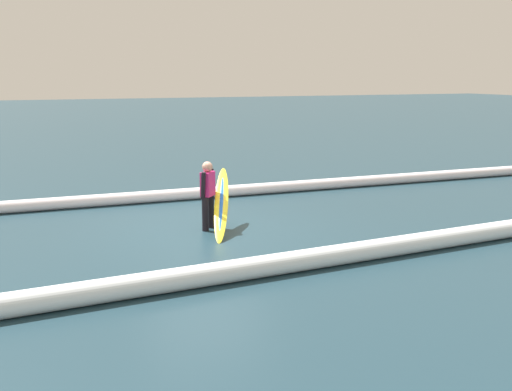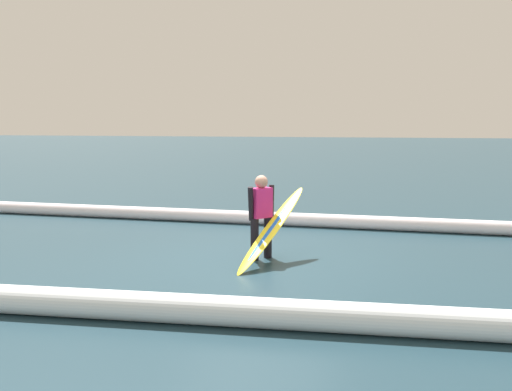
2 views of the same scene
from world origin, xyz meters
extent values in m
plane|color=#1E3844|center=(0.00, 0.00, 0.00)|extent=(141.53, 141.53, 0.00)
cylinder|color=black|center=(-0.14, -0.02, 0.36)|extent=(0.14, 0.14, 0.72)
cylinder|color=black|center=(0.05, 0.19, 0.36)|extent=(0.14, 0.14, 0.72)
cube|color=#D82672|center=(-0.04, 0.09, 0.97)|extent=(0.38, 0.39, 0.51)
sphere|color=tan|center=(-0.04, 0.09, 1.33)|extent=(0.22, 0.22, 0.22)
cylinder|color=black|center=(-0.19, -0.07, 0.97)|extent=(0.09, 0.13, 0.58)
cylinder|color=black|center=(0.10, 0.25, 0.97)|extent=(0.09, 0.18, 0.58)
ellipsoid|color=yellow|center=(-0.27, 0.29, 0.58)|extent=(1.00, 1.95, 1.19)
ellipsoid|color=blue|center=(-0.27, 0.29, 0.58)|extent=(0.69, 1.52, 0.96)
cylinder|color=white|center=(1.06, -3.00, 0.15)|extent=(25.46, 0.96, 0.30)
cylinder|color=white|center=(0.13, 3.26, 0.18)|extent=(17.42, 1.29, 0.35)
camera|label=1|loc=(3.52, 11.48, 3.19)|focal=40.94mm
camera|label=2|loc=(-1.88, 9.14, 2.35)|focal=38.74mm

